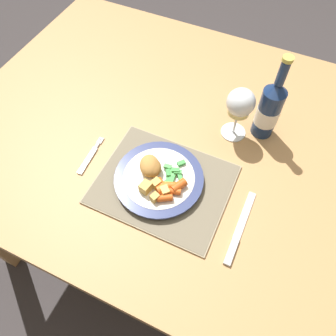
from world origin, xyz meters
TOP-DOWN VIEW (x-y plane):
  - ground_plane at (0.00, 0.00)m, footprint 6.00×6.00m
  - dining_table at (0.00, 0.00)m, footprint 1.34×1.00m
  - placemat at (0.03, -0.18)m, footprint 0.34×0.28m
  - dinner_plate at (0.01, -0.18)m, footprint 0.23×0.23m
  - breaded_croquettes at (-0.02, -0.17)m, footprint 0.08×0.08m
  - green_beans_pile at (0.04, -0.16)m, footprint 0.06×0.09m
  - glazed_carrots at (0.05, -0.21)m, footprint 0.08×0.09m
  - fork at (-0.20, -0.19)m, footprint 0.02×0.13m
  - table_knife at (0.25, -0.23)m, footprint 0.02×0.21m
  - wine_glass at (0.14, 0.06)m, footprint 0.08×0.08m
  - bottle at (0.21, 0.10)m, footprint 0.06×0.06m
  - roast_potatoes at (0.02, -0.22)m, footprint 0.08×0.06m

SIDE VIEW (x-z plane):
  - ground_plane at x=0.00m, z-range 0.00..0.00m
  - dining_table at x=0.00m, z-range 0.29..1.03m
  - fork at x=-0.20m, z-range 0.74..0.75m
  - table_knife at x=0.25m, z-range 0.74..0.75m
  - placemat at x=0.03m, z-range 0.74..0.75m
  - dinner_plate at x=0.01m, z-range 0.75..0.77m
  - green_beans_pile at x=0.04m, z-range 0.76..0.78m
  - glazed_carrots at x=0.05m, z-range 0.76..0.79m
  - roast_potatoes at x=0.02m, z-range 0.76..0.79m
  - breaded_croquettes at x=-0.02m, z-range 0.77..0.81m
  - bottle at x=0.21m, z-range 0.70..0.97m
  - wine_glass at x=0.14m, z-range 0.77..0.94m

